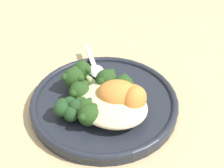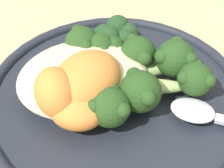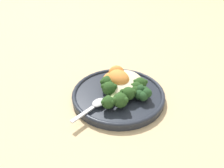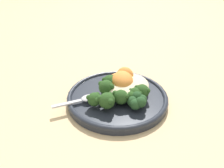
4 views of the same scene
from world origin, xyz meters
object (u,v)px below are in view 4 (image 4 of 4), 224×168
broccoli_stalk_7 (139,91)px  sweet_potato_chunk_1 (122,81)px  broccoli_stalk_3 (110,99)px  sweet_potato_chunk_0 (117,79)px  broccoli_stalk_1 (110,87)px  quinoa_mound (128,86)px  spoon (85,99)px  broccoli_stalk_4 (122,95)px  kale_tuft (137,101)px  broccoli_stalk_5 (131,93)px  broccoli_stalk_0 (112,82)px  broccoli_stalk_6 (133,92)px  broccoli_stalk_2 (102,97)px  plate (117,97)px  sweet_potato_chunk_2 (125,75)px

broccoli_stalk_7 → sweet_potato_chunk_1: (-0.01, -0.05, 0.01)m
broccoli_stalk_3 → broccoli_stalk_7: broccoli_stalk_3 is taller
sweet_potato_chunk_1 → sweet_potato_chunk_0: bearing=-125.7°
broccoli_stalk_1 → sweet_potato_chunk_0: size_ratio=1.58×
quinoa_mound → sweet_potato_chunk_0: (-0.02, -0.04, 0.00)m
broccoli_stalk_7 → spoon: (0.08, -0.11, -0.01)m
broccoli_stalk_4 → broccoli_stalk_7: size_ratio=1.15×
broccoli_stalk_4 → broccoli_stalk_7: 0.05m
kale_tuft → broccoli_stalk_5: bearing=-134.7°
broccoli_stalk_0 → broccoli_stalk_6: (0.01, 0.07, -0.00)m
quinoa_mound → broccoli_stalk_6: broccoli_stalk_6 is taller
sweet_potato_chunk_1 → broccoli_stalk_2: bearing=-12.9°
sweet_potato_chunk_1 → spoon: (0.09, -0.06, -0.02)m
sweet_potato_chunk_1 → broccoli_stalk_5: bearing=53.9°
broccoli_stalk_6 → spoon: broccoli_stalk_6 is taller
plate → sweet_potato_chunk_2: 0.07m
broccoli_stalk_0 → broccoli_stalk_1: broccoli_stalk_1 is taller
quinoa_mound → spoon: quinoa_mound is taller
broccoli_stalk_1 → sweet_potato_chunk_0: (-0.05, -0.01, -0.00)m
broccoli_stalk_2 → broccoli_stalk_6: broccoli_stalk_2 is taller
broccoli_stalk_4 → kale_tuft: broccoli_stalk_4 is taller
broccoli_stalk_5 → broccoli_stalk_6: size_ratio=0.98×
broccoli_stalk_1 → broccoli_stalk_5: 0.05m
broccoli_stalk_4 → broccoli_stalk_5: size_ratio=1.38×
broccoli_stalk_1 → sweet_potato_chunk_2: 0.06m
broccoli_stalk_1 → broccoli_stalk_6: 0.06m
broccoli_stalk_3 → broccoli_stalk_4: 0.03m
broccoli_stalk_0 → sweet_potato_chunk_1: sweet_potato_chunk_1 is taller
quinoa_mound → broccoli_stalk_5: 0.03m
broccoli_stalk_1 → broccoli_stalk_4: 0.04m
broccoli_stalk_4 → broccoli_stalk_1: bearing=-122.4°
sweet_potato_chunk_1 → sweet_potato_chunk_2: 0.03m
sweet_potato_chunk_2 → kale_tuft: sweet_potato_chunk_2 is taller
broccoli_stalk_5 → sweet_potato_chunk_0: bearing=-169.2°
broccoli_stalk_4 → plate: bearing=-143.1°
kale_tuft → plate: bearing=-112.4°
quinoa_mound → broccoli_stalk_2: broccoli_stalk_2 is taller
broccoli_stalk_1 → sweet_potato_chunk_1: bearing=-166.0°
quinoa_mound → broccoli_stalk_6: bearing=47.7°
plate → broccoli_stalk_6: size_ratio=3.39×
plate → spoon: size_ratio=2.63×
broccoli_stalk_1 → spoon: 0.07m
broccoli_stalk_4 → broccoli_stalk_6: bearing=129.2°
broccoli_stalk_5 → broccoli_stalk_6: broccoli_stalk_6 is taller
sweet_potato_chunk_0 → sweet_potato_chunk_1: 0.03m
spoon → sweet_potato_chunk_1: bearing=-172.2°
broccoli_stalk_3 → broccoli_stalk_6: size_ratio=1.69×
plate → broccoli_stalk_7: bearing=107.6°
broccoli_stalk_7 → kale_tuft: (0.04, 0.01, -0.00)m
broccoli_stalk_3 → sweet_potato_chunk_0: size_ratio=2.69×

